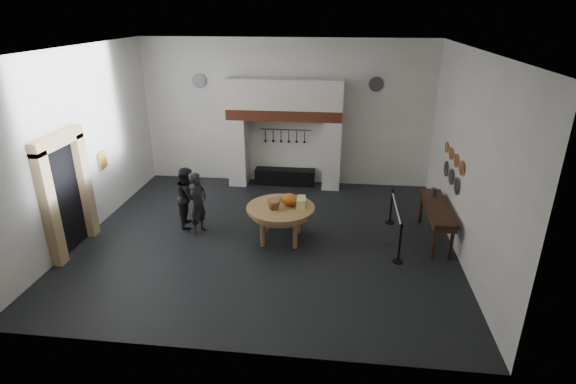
# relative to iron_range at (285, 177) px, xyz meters

# --- Properties ---
(floor) EXTENTS (9.00, 8.00, 0.02)m
(floor) POSITION_rel_iron_range_xyz_m (0.00, -3.72, -0.25)
(floor) COLOR black
(floor) RESTS_ON ground
(ceiling) EXTENTS (9.00, 8.00, 0.02)m
(ceiling) POSITION_rel_iron_range_xyz_m (0.00, -3.72, 4.25)
(ceiling) COLOR silver
(ceiling) RESTS_ON wall_back
(wall_back) EXTENTS (9.00, 0.02, 4.50)m
(wall_back) POSITION_rel_iron_range_xyz_m (0.00, 0.28, 2.00)
(wall_back) COLOR white
(wall_back) RESTS_ON floor
(wall_front) EXTENTS (9.00, 0.02, 4.50)m
(wall_front) POSITION_rel_iron_range_xyz_m (0.00, -7.72, 2.00)
(wall_front) COLOR white
(wall_front) RESTS_ON floor
(wall_left) EXTENTS (0.02, 8.00, 4.50)m
(wall_left) POSITION_rel_iron_range_xyz_m (-4.50, -3.72, 2.00)
(wall_left) COLOR white
(wall_left) RESTS_ON floor
(wall_right) EXTENTS (0.02, 8.00, 4.50)m
(wall_right) POSITION_rel_iron_range_xyz_m (4.50, -3.72, 2.00)
(wall_right) COLOR white
(wall_right) RESTS_ON floor
(chimney_pier_left) EXTENTS (0.55, 0.70, 2.15)m
(chimney_pier_left) POSITION_rel_iron_range_xyz_m (-1.48, -0.07, 0.82)
(chimney_pier_left) COLOR silver
(chimney_pier_left) RESTS_ON floor
(chimney_pier_right) EXTENTS (0.55, 0.70, 2.15)m
(chimney_pier_right) POSITION_rel_iron_range_xyz_m (1.48, -0.07, 0.82)
(chimney_pier_right) COLOR silver
(chimney_pier_right) RESTS_ON floor
(hearth_brick_band) EXTENTS (3.50, 0.72, 0.32)m
(hearth_brick_band) POSITION_rel_iron_range_xyz_m (0.00, -0.07, 2.06)
(hearth_brick_band) COLOR #9E442B
(hearth_brick_band) RESTS_ON chimney_pier_left
(chimney_hood) EXTENTS (3.50, 0.70, 0.90)m
(chimney_hood) POSITION_rel_iron_range_xyz_m (0.00, -0.07, 2.67)
(chimney_hood) COLOR silver
(chimney_hood) RESTS_ON hearth_brick_band
(iron_range) EXTENTS (1.90, 0.45, 0.50)m
(iron_range) POSITION_rel_iron_range_xyz_m (0.00, 0.00, 0.00)
(iron_range) COLOR black
(iron_range) RESTS_ON floor
(utensil_rail) EXTENTS (1.60, 0.02, 0.02)m
(utensil_rail) POSITION_rel_iron_range_xyz_m (0.00, 0.20, 1.50)
(utensil_rail) COLOR black
(utensil_rail) RESTS_ON wall_back
(door_recess) EXTENTS (0.04, 1.10, 2.50)m
(door_recess) POSITION_rel_iron_range_xyz_m (-4.47, -4.72, 1.00)
(door_recess) COLOR black
(door_recess) RESTS_ON floor
(door_jamb_near) EXTENTS (0.22, 0.30, 2.60)m
(door_jamb_near) POSITION_rel_iron_range_xyz_m (-4.38, -5.42, 1.05)
(door_jamb_near) COLOR tan
(door_jamb_near) RESTS_ON floor
(door_jamb_far) EXTENTS (0.22, 0.30, 2.60)m
(door_jamb_far) POSITION_rel_iron_range_xyz_m (-4.38, -4.02, 1.05)
(door_jamb_far) COLOR tan
(door_jamb_far) RESTS_ON floor
(door_lintel) EXTENTS (0.22, 1.70, 0.30)m
(door_lintel) POSITION_rel_iron_range_xyz_m (-4.38, -4.72, 2.40)
(door_lintel) COLOR tan
(door_lintel) RESTS_ON door_jamb_near
(wall_plaque) EXTENTS (0.05, 0.34, 0.44)m
(wall_plaque) POSITION_rel_iron_range_xyz_m (-4.45, -2.92, 1.35)
(wall_plaque) COLOR gold
(wall_plaque) RESTS_ON wall_left
(work_table) EXTENTS (1.91, 1.91, 0.07)m
(work_table) POSITION_rel_iron_range_xyz_m (0.36, -3.73, 0.59)
(work_table) COLOR #A8874F
(work_table) RESTS_ON floor
(pumpkin) EXTENTS (0.36, 0.36, 0.31)m
(pumpkin) POSITION_rel_iron_range_xyz_m (0.56, -3.63, 0.78)
(pumpkin) COLOR orange
(pumpkin) RESTS_ON work_table
(cheese_block_big) EXTENTS (0.22, 0.22, 0.24)m
(cheese_block_big) POSITION_rel_iron_range_xyz_m (0.86, -3.78, 0.74)
(cheese_block_big) COLOR #E2DE87
(cheese_block_big) RESTS_ON work_table
(cheese_block_small) EXTENTS (0.18, 0.18, 0.20)m
(cheese_block_small) POSITION_rel_iron_range_xyz_m (0.84, -3.48, 0.72)
(cheese_block_small) COLOR #DDDA84
(cheese_block_small) RESTS_ON work_table
(wicker_basket) EXTENTS (0.37, 0.37, 0.22)m
(wicker_basket) POSITION_rel_iron_range_xyz_m (0.21, -3.88, 0.73)
(wicker_basket) COLOR brown
(wicker_basket) RESTS_ON work_table
(bread_loaf) EXTENTS (0.31, 0.18, 0.13)m
(bread_loaf) POSITION_rel_iron_range_xyz_m (0.26, -3.38, 0.69)
(bread_loaf) COLOR #A77B3B
(bread_loaf) RESTS_ON work_table
(visitor_near) EXTENTS (0.51, 0.66, 1.61)m
(visitor_near) POSITION_rel_iron_range_xyz_m (-1.72, -3.59, 0.55)
(visitor_near) COLOR black
(visitor_near) RESTS_ON floor
(visitor_far) EXTENTS (0.75, 0.88, 1.58)m
(visitor_far) POSITION_rel_iron_range_xyz_m (-2.12, -3.19, 0.54)
(visitor_far) COLOR black
(visitor_far) RESTS_ON floor
(side_table) EXTENTS (0.55, 2.20, 0.06)m
(side_table) POSITION_rel_iron_range_xyz_m (4.10, -3.28, 0.62)
(side_table) COLOR #331B12
(side_table) RESTS_ON floor
(pewter_jug) EXTENTS (0.12, 0.12, 0.22)m
(pewter_jug) POSITION_rel_iron_range_xyz_m (4.10, -2.68, 0.76)
(pewter_jug) COLOR #4D4D52
(pewter_jug) RESTS_ON side_table
(copper_pan_a) EXTENTS (0.03, 0.34, 0.34)m
(copper_pan_a) POSITION_rel_iron_range_xyz_m (4.46, -3.52, 1.70)
(copper_pan_a) COLOR #C6662D
(copper_pan_a) RESTS_ON wall_right
(copper_pan_b) EXTENTS (0.03, 0.32, 0.32)m
(copper_pan_b) POSITION_rel_iron_range_xyz_m (4.46, -2.97, 1.70)
(copper_pan_b) COLOR #C6662D
(copper_pan_b) RESTS_ON wall_right
(copper_pan_c) EXTENTS (0.03, 0.30, 0.30)m
(copper_pan_c) POSITION_rel_iron_range_xyz_m (4.46, -2.42, 1.70)
(copper_pan_c) COLOR #C6662D
(copper_pan_c) RESTS_ON wall_right
(copper_pan_d) EXTENTS (0.03, 0.28, 0.28)m
(copper_pan_d) POSITION_rel_iron_range_xyz_m (4.46, -1.87, 1.70)
(copper_pan_d) COLOR #C6662D
(copper_pan_d) RESTS_ON wall_right
(pewter_plate_left) EXTENTS (0.03, 0.40, 0.40)m
(pewter_plate_left) POSITION_rel_iron_range_xyz_m (4.46, -3.32, 1.20)
(pewter_plate_left) COLOR #4C4C51
(pewter_plate_left) RESTS_ON wall_right
(pewter_plate_mid) EXTENTS (0.03, 0.40, 0.40)m
(pewter_plate_mid) POSITION_rel_iron_range_xyz_m (4.46, -2.72, 1.20)
(pewter_plate_mid) COLOR #4C4C51
(pewter_plate_mid) RESTS_ON wall_right
(pewter_plate_right) EXTENTS (0.03, 0.40, 0.40)m
(pewter_plate_right) POSITION_rel_iron_range_xyz_m (4.46, -2.12, 1.20)
(pewter_plate_right) COLOR #4C4C51
(pewter_plate_right) RESTS_ON wall_right
(pewter_plate_back_left) EXTENTS (0.44, 0.03, 0.44)m
(pewter_plate_back_left) POSITION_rel_iron_range_xyz_m (-2.70, 0.24, 2.95)
(pewter_plate_back_left) COLOR #4C4C51
(pewter_plate_back_left) RESTS_ON wall_back
(pewter_plate_back_right) EXTENTS (0.44, 0.03, 0.44)m
(pewter_plate_back_right) POSITION_rel_iron_range_xyz_m (2.70, 0.24, 2.95)
(pewter_plate_back_right) COLOR #4C4C51
(pewter_plate_back_right) RESTS_ON wall_back
(barrier_post_near) EXTENTS (0.05, 0.05, 0.90)m
(barrier_post_near) POSITION_rel_iron_range_xyz_m (3.12, -4.49, 0.20)
(barrier_post_near) COLOR black
(barrier_post_near) RESTS_ON floor
(barrier_post_far) EXTENTS (0.05, 0.05, 0.90)m
(barrier_post_far) POSITION_rel_iron_range_xyz_m (3.12, -2.49, 0.20)
(barrier_post_far) COLOR black
(barrier_post_far) RESTS_ON floor
(barrier_rope) EXTENTS (0.04, 2.00, 0.04)m
(barrier_rope) POSITION_rel_iron_range_xyz_m (3.12, -3.49, 0.60)
(barrier_rope) COLOR silver
(barrier_rope) RESTS_ON barrier_post_near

